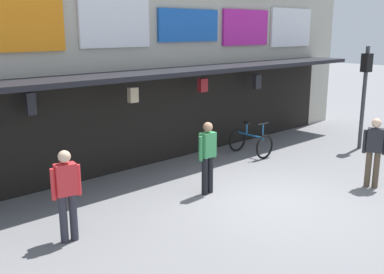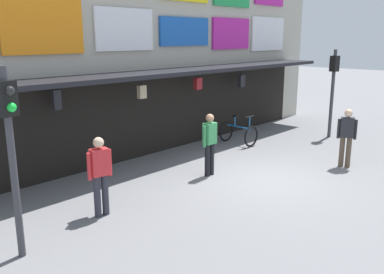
{
  "view_description": "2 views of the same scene",
  "coord_description": "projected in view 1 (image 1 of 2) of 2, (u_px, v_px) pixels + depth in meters",
  "views": [
    {
      "loc": [
        -7.57,
        -5.69,
        3.68
      ],
      "look_at": [
        -1.11,
        1.3,
        1.4
      ],
      "focal_mm": 41.92,
      "sensor_mm": 36.0,
      "label": 1
    },
    {
      "loc": [
        -8.81,
        -5.64,
        3.63
      ],
      "look_at": [
        -1.42,
        1.2,
        1.2
      ],
      "focal_mm": 38.82,
      "sensor_mm": 36.0,
      "label": 2
    }
  ],
  "objects": [
    {
      "name": "shopfront",
      "position": [
        141.0,
        19.0,
        12.26
      ],
      "size": [
        18.0,
        2.6,
        8.0
      ],
      "color": "#B2AD9E",
      "rests_on": "ground"
    },
    {
      "name": "traffic_light_far",
      "position": [
        365.0,
        81.0,
        13.8
      ],
      "size": [
        0.32,
        0.34,
        3.2
      ],
      "color": "#38383D",
      "rests_on": "ground"
    },
    {
      "name": "pedestrian_in_blue",
      "position": [
        374.0,
        147.0,
        10.56
      ],
      "size": [
        0.45,
        0.49,
        1.68
      ],
      "color": "brown",
      "rests_on": "ground"
    },
    {
      "name": "pedestrian_in_black",
      "position": [
        66.0,
        189.0,
        7.81
      ],
      "size": [
        0.52,
        0.4,
        1.68
      ],
      "color": "#2D2D38",
      "rests_on": "ground"
    },
    {
      "name": "pedestrian_in_green",
      "position": [
        208.0,
        154.0,
        10.13
      ],
      "size": [
        0.53,
        0.23,
        1.68
      ],
      "color": "black",
      "rests_on": "ground"
    },
    {
      "name": "bicycle_parked",
      "position": [
        251.0,
        142.0,
        13.44
      ],
      "size": [
        0.77,
        1.19,
        1.05
      ],
      "color": "black",
      "rests_on": "ground"
    },
    {
      "name": "ground_plane",
      "position": [
        268.0,
        200.0,
        9.92
      ],
      "size": [
        80.0,
        80.0,
        0.0
      ],
      "primitive_type": "plane",
      "color": "slate"
    }
  ]
}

